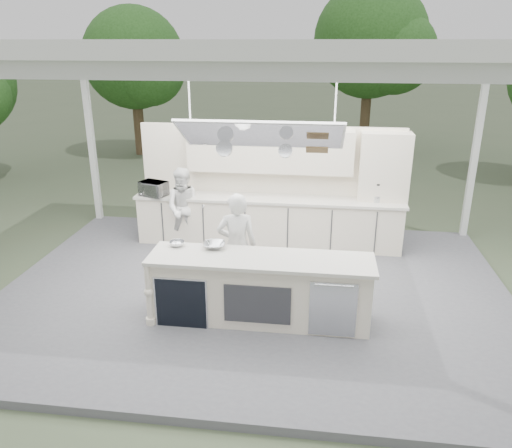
# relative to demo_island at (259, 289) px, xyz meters

# --- Properties ---
(ground) EXTENTS (90.00, 90.00, 0.00)m
(ground) POSITION_rel_demo_island_xyz_m (-0.18, 0.91, -0.60)
(ground) COLOR #434E36
(ground) RESTS_ON ground
(stage_deck) EXTENTS (8.00, 6.00, 0.12)m
(stage_deck) POSITION_rel_demo_island_xyz_m (-0.18, 0.91, -0.54)
(stage_deck) COLOR #57575B
(stage_deck) RESTS_ON ground
(tent) EXTENTS (8.20, 6.20, 3.86)m
(tent) POSITION_rel_demo_island_xyz_m (-0.18, 0.90, 3.11)
(tent) COLOR white
(tent) RESTS_ON ground
(demo_island) EXTENTS (3.10, 0.79, 0.95)m
(demo_island) POSITION_rel_demo_island_xyz_m (0.00, 0.00, 0.00)
(demo_island) COLOR beige
(demo_island) RESTS_ON stage_deck
(back_counter) EXTENTS (5.08, 0.72, 0.95)m
(back_counter) POSITION_rel_demo_island_xyz_m (-0.18, 2.81, 0.00)
(back_counter) COLOR beige
(back_counter) RESTS_ON stage_deck
(back_wall_unit) EXTENTS (5.05, 0.48, 2.25)m
(back_wall_unit) POSITION_rel_demo_island_xyz_m (0.27, 3.03, 0.98)
(back_wall_unit) COLOR beige
(back_wall_unit) RESTS_ON stage_deck
(tree_cluster) EXTENTS (19.55, 9.40, 5.85)m
(tree_cluster) POSITION_rel_demo_island_xyz_m (-0.34, 10.68, 2.69)
(tree_cluster) COLOR brown
(tree_cluster) RESTS_ON ground
(head_chef) EXTENTS (0.67, 0.50, 1.65)m
(head_chef) POSITION_rel_demo_island_xyz_m (-0.42, 0.67, 0.35)
(head_chef) COLOR silver
(head_chef) RESTS_ON stage_deck
(sous_chef) EXTENTS (0.82, 0.67, 1.54)m
(sous_chef) POSITION_rel_demo_island_xyz_m (-1.71, 2.46, 0.29)
(sous_chef) COLOR silver
(sous_chef) RESTS_ON stage_deck
(toaster_oven) EXTENTS (0.58, 0.49, 0.28)m
(toaster_oven) POSITION_rel_demo_island_xyz_m (-2.36, 2.61, 0.61)
(toaster_oven) COLOR #B2B4B9
(toaster_oven) RESTS_ON back_counter
(bowl_large) EXTENTS (0.35, 0.35, 0.08)m
(bowl_large) POSITION_rel_demo_island_xyz_m (-0.68, 0.26, 0.51)
(bowl_large) COLOR #BBBDC2
(bowl_large) RESTS_ON demo_island
(bowl_small) EXTENTS (0.28, 0.28, 0.07)m
(bowl_small) POSITION_rel_demo_island_xyz_m (-1.22, 0.26, 0.51)
(bowl_small) COLOR silver
(bowl_small) RESTS_ON demo_island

